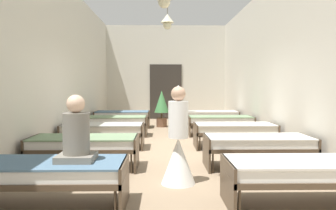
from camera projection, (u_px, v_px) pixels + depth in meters
ground_plane at (169, 150)px, 7.79m from camera, size 5.82×14.11×0.10m
room_shell at (168, 64)px, 8.87m from camera, size 5.62×13.71×4.10m
bed_left_row_0 at (47, 172)px, 3.94m from camera, size 1.90×0.84×0.57m
bed_right_row_0 at (304, 171)px, 4.00m from camera, size 1.90×0.84×0.57m
bed_left_row_1 at (84, 144)px, 5.83m from camera, size 1.90×0.84×0.57m
bed_right_row_1 at (258, 143)px, 5.89m from camera, size 1.90×0.84×0.57m
bed_left_row_2 at (103, 130)px, 7.73m from camera, size 1.90×0.84×0.57m
bed_right_row_2 at (235, 129)px, 7.79m from camera, size 1.90×0.84×0.57m
bed_left_row_3 at (115, 121)px, 9.63m from camera, size 1.90×0.84×0.57m
bed_right_row_3 at (220, 121)px, 9.69m from camera, size 1.90×0.84×0.57m
bed_left_row_4 at (123, 115)px, 11.52m from camera, size 1.90×0.84×0.57m
bed_right_row_4 at (211, 115)px, 11.58m from camera, size 1.90×0.84×0.57m
nurse_near_aisle at (178, 149)px, 4.92m from camera, size 0.52×0.52×1.49m
patient_seated_primary at (76, 136)px, 3.95m from camera, size 0.44×0.44×0.80m
potted_plant at (162, 105)px, 11.68m from camera, size 0.52×0.52×1.30m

